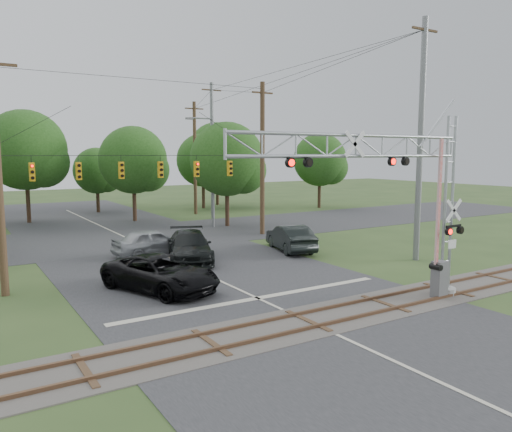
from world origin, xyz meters
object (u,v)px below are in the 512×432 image
pickup_black (161,273)px  sedan_silver (152,242)px  crossing_gantry (395,189)px  car_dark (190,247)px  streetlight (211,166)px  traffic_signal_span (154,162)px

pickup_black → sedan_silver: 8.21m
crossing_gantry → sedan_silver: bearing=106.7°
car_dark → sedan_silver: 2.99m
car_dark → sedan_silver: size_ratio=1.22×
crossing_gantry → streetlight: size_ratio=1.24×
crossing_gantry → pickup_black: size_ratio=1.96×
traffic_signal_span → streetlight: 8.70m
streetlight → crossing_gantry: bearing=-99.2°
car_dark → traffic_signal_span: bearing=108.1°
pickup_black → streetlight: (10.84, 16.39, 4.36)m
traffic_signal_span → sedan_silver: size_ratio=4.01×
crossing_gantry → car_dark: bearing=104.8°
crossing_gantry → traffic_signal_span: size_ratio=0.59×
crossing_gantry → car_dark: crossing_gantry is taller
sedan_silver → streetlight: bearing=-48.9°
pickup_black → crossing_gantry: bearing=-67.2°
crossing_gantry → streetlight: bearing=80.8°
sedan_silver → streetlight: streetlight is taller
traffic_signal_span → pickup_black: bearing=-109.6°
sedan_silver → streetlight: 12.74m
car_dark → streetlight: bearing=78.0°
car_dark → sedan_silver: car_dark is taller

